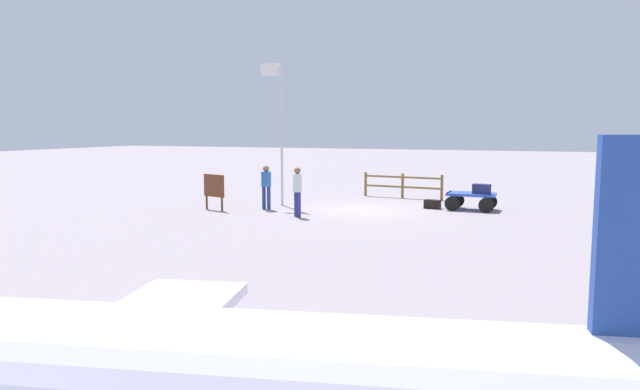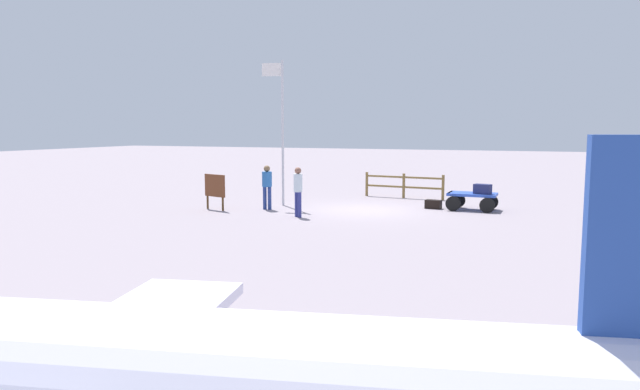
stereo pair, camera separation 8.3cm
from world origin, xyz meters
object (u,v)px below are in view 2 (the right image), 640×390
object	(u,v)px
luggage_cart	(472,198)
suitcase_tan	(433,204)
suitcase_olive	(483,189)
signboard	(215,187)
worker_trailing	(267,183)
suitcase_grey	(482,189)
flagpole	(281,123)
worker_lead	(298,189)

from	to	relation	value
luggage_cart	suitcase_tan	size ratio (longest dim) A/B	2.86
suitcase_olive	suitcase_tan	world-z (taller)	suitcase_olive
luggage_cart	suitcase_tan	distance (m)	1.46
signboard	luggage_cart	bearing A→B (deg)	-158.61
suitcase_tan	worker_trailing	size ratio (longest dim) A/B	0.38
luggage_cart	signboard	size ratio (longest dim) A/B	1.35
suitcase_olive	signboard	world-z (taller)	signboard
suitcase_grey	suitcase_tan	xyz separation A→B (m)	(1.78, 0.19, -0.65)
suitcase_tan	suitcase_grey	bearing A→B (deg)	-173.90
signboard	suitcase_grey	bearing A→B (deg)	-159.15
suitcase_tan	signboard	size ratio (longest dim) A/B	0.47
luggage_cart	suitcase_tan	xyz separation A→B (m)	(1.42, 0.15, -0.29)
luggage_cart	worker_trailing	xyz separation A→B (m)	(7.27, 2.71, 0.55)
suitcase_tan	flagpole	xyz separation A→B (m)	(5.86, 1.28, 3.13)
luggage_cart	suitcase_grey	xyz separation A→B (m)	(-0.36, -0.04, 0.36)
flagpole	suitcase_olive	bearing A→B (deg)	-170.77
luggage_cart	worker_lead	xyz separation A→B (m)	(5.41, 4.00, 0.54)
luggage_cart	worker_lead	size ratio (longest dim) A/B	1.04
luggage_cart	worker_lead	world-z (taller)	worker_lead
luggage_cart	worker_lead	bearing A→B (deg)	36.49
luggage_cart	suitcase_olive	size ratio (longest dim) A/B	2.68
luggage_cart	suitcase_olive	world-z (taller)	suitcase_olive
luggage_cart	worker_trailing	distance (m)	7.77
flagpole	signboard	bearing A→B (deg)	50.05
flagpole	signboard	world-z (taller)	flagpole
suitcase_tan	flagpole	distance (m)	6.77
worker_lead	flagpole	xyz separation A→B (m)	(1.87, -2.57, 2.30)
worker_lead	signboard	distance (m)	3.67
worker_lead	worker_trailing	xyz separation A→B (m)	(1.86, -1.29, 0.01)
suitcase_olive	luggage_cart	bearing A→B (deg)	-24.11
worker_trailing	signboard	distance (m)	1.97
suitcase_olive	suitcase_tan	xyz separation A→B (m)	(1.82, -0.03, -0.67)
suitcase_tan	worker_trailing	xyz separation A→B (m)	(5.85, 2.56, 0.84)
worker_lead	suitcase_tan	bearing A→B (deg)	-136.02
suitcase_olive	suitcase_grey	world-z (taller)	suitcase_olive
suitcase_olive	flagpole	xyz separation A→B (m)	(7.68, 1.25, 2.47)
suitcase_olive	flagpole	world-z (taller)	flagpole
flagpole	luggage_cart	bearing A→B (deg)	-168.89
flagpole	worker_lead	bearing A→B (deg)	125.99
worker_lead	suitcase_olive	bearing A→B (deg)	-146.69
flagpole	signboard	size ratio (longest dim) A/B	4.25
suitcase_olive	suitcase_grey	size ratio (longest dim) A/B	1.32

